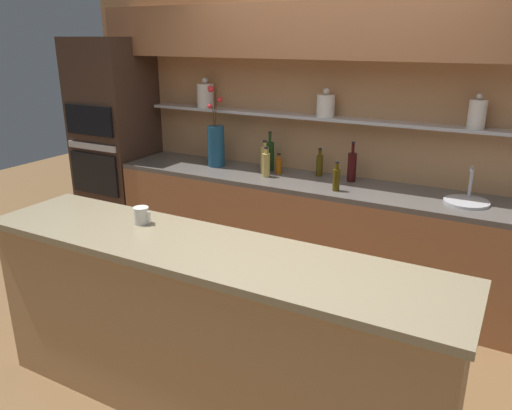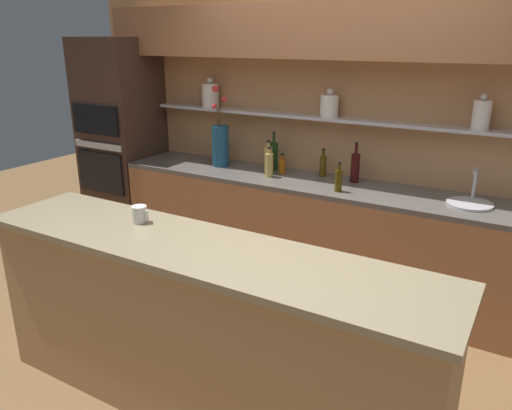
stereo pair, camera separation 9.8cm
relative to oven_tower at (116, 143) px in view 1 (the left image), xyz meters
name	(u,v)px [view 1 (the left image)]	position (x,y,z in m)	size (l,w,h in m)	color
ground_plane	(250,362)	(2.25, -1.24, -1.02)	(12.00, 12.00, 0.00)	brown
back_wall_unit	(341,100)	(2.25, 0.29, 0.53)	(5.20, 0.44, 2.60)	tan
back_counter_unit	(311,233)	(2.15, 0.00, -0.56)	(3.57, 0.62, 0.92)	#99603D
island_counter	(206,331)	(2.25, -1.72, -0.51)	(2.68, 0.61, 1.02)	tan
oven_tower	(116,143)	(0.00, 0.00, 0.00)	(0.69, 0.64, 2.05)	#3D281E
flower_vase	(216,144)	(1.17, 0.06, 0.10)	(0.15, 0.16, 0.72)	navy
sink_fixture	(467,200)	(3.33, 0.01, -0.08)	(0.32, 0.32, 0.25)	#B7B7BC
bottle_wine_0	(352,166)	(2.42, 0.16, 0.02)	(0.07, 0.07, 0.33)	#380C0C
bottle_oil_1	(320,165)	(2.13, 0.19, -0.01)	(0.06, 0.06, 0.24)	#47380A
bottle_sauce_2	(279,165)	(1.79, 0.09, -0.03)	(0.06, 0.06, 0.18)	#9E4C0A
bottle_spirit_3	(265,159)	(1.67, 0.06, 0.02)	(0.07, 0.07, 0.28)	tan
bottle_spirit_4	(266,164)	(1.74, -0.05, 0.00)	(0.07, 0.07, 0.26)	tan
bottle_wine_5	(270,155)	(1.66, 0.18, 0.03)	(0.08, 0.08, 0.34)	#193814
bottle_oil_6	(336,179)	(2.40, -0.15, -0.01)	(0.05, 0.05, 0.23)	#47380A
coffee_mug	(142,215)	(1.75, -1.62, 0.05)	(0.11, 0.09, 0.10)	silver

